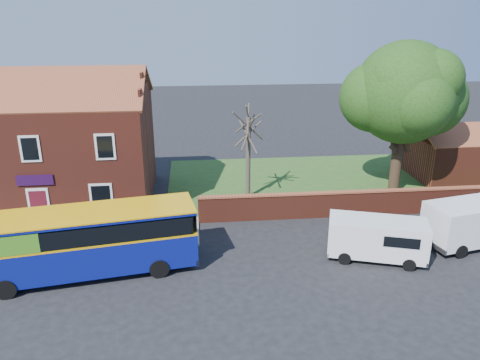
{
  "coord_description": "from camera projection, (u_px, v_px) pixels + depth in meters",
  "views": [
    {
      "loc": [
        1.9,
        -18.03,
        11.7
      ],
      "look_at": [
        4.25,
        5.0,
        3.28
      ],
      "focal_mm": 35.0,
      "sensor_mm": 36.0,
      "label": 1
    }
  ],
  "objects": [
    {
      "name": "pavement",
      "position": [
        33.0,
        238.0,
        25.37
      ],
      "size": [
        18.0,
        3.5,
        0.12
      ],
      "primitive_type": "cube",
      "color": "gray",
      "rests_on": "ground"
    },
    {
      "name": "bare_tree",
      "position": [
        248.0,
        154.0,
        29.99
      ],
      "size": [
        2.22,
        2.64,
        5.92
      ],
      "color": "#4C4238",
      "rests_on": "ground"
    },
    {
      "name": "shop_building",
      "position": [
        53.0,
        149.0,
        29.59
      ],
      "size": [
        12.3,
        8.13,
        10.5
      ],
      "color": "maroon",
      "rests_on": "ground"
    },
    {
      "name": "bus",
      "position": [
        76.0,
        241.0,
        21.38
      ],
      "size": [
        10.55,
        4.24,
        3.13
      ],
      "rotation": [
        0.0,
        0.0,
        0.16
      ],
      "color": "navy",
      "rests_on": "ground"
    },
    {
      "name": "outbuilding",
      "position": [
        469.0,
        156.0,
        34.37
      ],
      "size": [
        8.2,
        5.06,
        4.17
      ],
      "color": "maroon",
      "rests_on": "ground"
    },
    {
      "name": "grass_strip",
      "position": [
        348.0,
        180.0,
        34.06
      ],
      "size": [
        26.0,
        12.0,
        0.04
      ],
      "primitive_type": "cube",
      "color": "#426B28",
      "rests_on": "ground"
    },
    {
      "name": "kerb",
      "position": [
        22.0,
        254.0,
        23.73
      ],
      "size": [
        18.0,
        0.15,
        0.14
      ],
      "primitive_type": "cube",
      "color": "slate",
      "rests_on": "ground"
    },
    {
      "name": "van_near",
      "position": [
        377.0,
        237.0,
        23.04
      ],
      "size": [
        5.07,
        3.23,
        2.07
      ],
      "rotation": [
        0.0,
        0.0,
        -0.31
      ],
      "color": "white",
      "rests_on": "ground"
    },
    {
      "name": "large_tree",
      "position": [
        404.0,
        95.0,
        29.85
      ],
      "size": [
        8.24,
        6.52,
        10.05
      ],
      "color": "black",
      "rests_on": "ground"
    },
    {
      "name": "boundary_wall",
      "position": [
        381.0,
        202.0,
        28.18
      ],
      "size": [
        22.0,
        0.38,
        1.6
      ],
      "color": "maroon",
      "rests_on": "ground"
    },
    {
      "name": "van_far",
      "position": [
        477.0,
        221.0,
        24.44
      ],
      "size": [
        5.75,
        3.23,
        2.38
      ],
      "rotation": [
        0.0,
        0.0,
        0.21
      ],
      "color": "white",
      "rests_on": "ground"
    },
    {
      "name": "ground",
      "position": [
        156.0,
        291.0,
        20.68
      ],
      "size": [
        120.0,
        120.0,
        0.0
      ],
      "primitive_type": "plane",
      "color": "black",
      "rests_on": "ground"
    }
  ]
}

